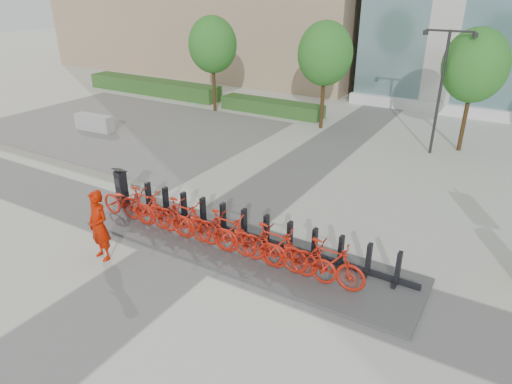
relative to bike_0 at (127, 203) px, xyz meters
The scene contains 24 objects.
ground 2.67m from the bike_0, ahead, with size 120.00×120.00×0.00m, color beige.
gravel_patch 10.24m from the bike_0, 136.39° to the left, with size 14.00×14.00×0.00m, color #514F4B.
curb 7.67m from the bike_0, 165.24° to the left, with size 14.00×0.25×0.15m, color gray.
hedge_a 17.71m from the bike_0, 130.07° to the left, with size 10.00×1.40×0.90m, color #2C5720.
hedge_b 13.47m from the bike_0, 100.27° to the left, with size 6.00×1.20×0.70m, color #2C5720.
tree_0 13.54m from the bike_0, 114.14° to the left, with size 2.60×2.60×5.10m.
tree_1 12.46m from the bike_0, 84.78° to the left, with size 2.60×2.60×5.10m.
tree_2 14.56m from the bike_0, 57.76° to the left, with size 2.60×2.60×5.10m.
streetlamp 13.12m from the bike_0, 59.15° to the left, with size 2.00×0.20×5.00m.
dock_pad 3.96m from the bike_0, ahead, with size 9.60×2.40×0.08m, color #4A4A4A.
dock_rail_posts 4.05m from the bike_0, 11.77° to the left, with size 8.02×0.50×0.85m, color black, non-canonical shape.
bike_0 is the anchor object (origin of this frame).
bike_1 0.72m from the bike_0, ahead, with size 0.54×1.91×1.15m, color #AA1B0C.
bike_2 1.44m from the bike_0, ahead, with size 0.69×1.97×1.04m, color #AA1B0C.
bike_3 2.16m from the bike_0, ahead, with size 0.54×1.91×1.15m, color #AA1B0C.
bike_4 2.88m from the bike_0, ahead, with size 0.69×1.97×1.04m, color #AA1B0C.
bike_5 3.60m from the bike_0, ahead, with size 0.54×1.91×1.15m, color #AA1B0C.
bike_6 4.32m from the bike_0, ahead, with size 0.69×1.97×1.04m, color #AA1B0C.
bike_7 5.04m from the bike_0, ahead, with size 0.54×1.91×1.15m, color #AA1B0C.
bike_8 5.76m from the bike_0, ahead, with size 0.69×1.97×1.04m, color #AA1B0C.
bike_9 6.48m from the bike_0, ahead, with size 0.54×1.91×1.15m, color #AA1B0C.
kiosk 1.11m from the bike_0, 144.48° to the left, with size 0.42×0.37×1.25m.
worker_red 2.11m from the bike_0, 63.53° to the right, with size 0.70×0.46×1.93m, color #A81500.
jersey_barrier 10.13m from the bike_0, 144.31° to the left, with size 2.04×0.56×0.79m, color #9F9F9F.
Camera 1 is at (7.07, -8.65, 6.67)m, focal length 32.00 mm.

